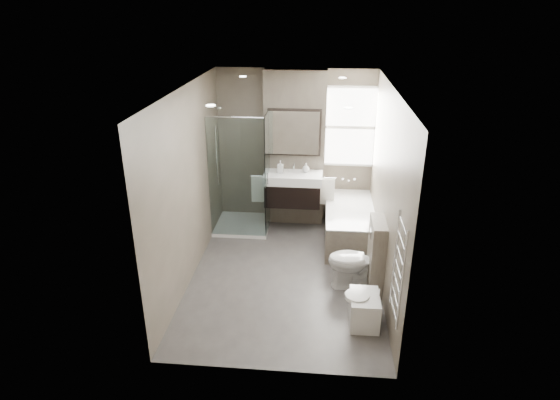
# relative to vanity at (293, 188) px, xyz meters

# --- Properties ---
(room) EXTENTS (2.70, 3.90, 2.70)m
(room) POSITION_rel_vanity_xyz_m (0.00, -1.43, 0.56)
(room) COLOR #494643
(room) RESTS_ON ground
(vanity_pier) EXTENTS (1.00, 0.25, 2.60)m
(vanity_pier) POSITION_rel_vanity_xyz_m (0.00, 0.35, 0.56)
(vanity_pier) COLOR #60574B
(vanity_pier) RESTS_ON ground
(vanity) EXTENTS (0.95, 0.47, 0.66)m
(vanity) POSITION_rel_vanity_xyz_m (0.00, 0.00, 0.00)
(vanity) COLOR black
(vanity) RESTS_ON vanity_pier
(mirror_cabinet) EXTENTS (0.86, 0.08, 0.76)m
(mirror_cabinet) POSITION_rel_vanity_xyz_m (0.00, 0.19, 0.89)
(mirror_cabinet) COLOR black
(mirror_cabinet) RESTS_ON vanity_pier
(towel_left) EXTENTS (0.24, 0.06, 0.44)m
(towel_left) POSITION_rel_vanity_xyz_m (-0.56, -0.02, -0.02)
(towel_left) COLOR white
(towel_left) RESTS_ON vanity_pier
(towel_right) EXTENTS (0.24, 0.06, 0.44)m
(towel_right) POSITION_rel_vanity_xyz_m (0.56, -0.02, -0.02)
(towel_right) COLOR white
(towel_right) RESTS_ON vanity_pier
(shower_enclosure) EXTENTS (0.90, 0.90, 2.00)m
(shower_enclosure) POSITION_rel_vanity_xyz_m (-0.75, -0.08, -0.25)
(shower_enclosure) COLOR white
(shower_enclosure) RESTS_ON ground
(bathtub) EXTENTS (0.75, 1.60, 0.57)m
(bathtub) POSITION_rel_vanity_xyz_m (0.92, -0.33, -0.43)
(bathtub) COLOR #60574B
(bathtub) RESTS_ON ground
(window) EXTENTS (0.98, 0.06, 1.33)m
(window) POSITION_rel_vanity_xyz_m (0.90, 0.45, 0.93)
(window) COLOR white
(window) RESTS_ON room
(toilet) EXTENTS (0.77, 0.45, 0.77)m
(toilet) POSITION_rel_vanity_xyz_m (0.97, -1.65, -0.35)
(toilet) COLOR white
(toilet) RESTS_ON ground
(cistern_box) EXTENTS (0.19, 0.55, 1.00)m
(cistern_box) POSITION_rel_vanity_xyz_m (1.21, -1.68, -0.24)
(cistern_box) COLOR #60574B
(cistern_box) RESTS_ON ground
(bidet) EXTENTS (0.41, 0.47, 0.50)m
(bidet) POSITION_rel_vanity_xyz_m (1.01, -2.44, -0.54)
(bidet) COLOR white
(bidet) RESTS_ON ground
(towel_radiator) EXTENTS (0.03, 0.49, 1.10)m
(towel_radiator) POSITION_rel_vanity_xyz_m (1.25, -3.03, 0.38)
(towel_radiator) COLOR silver
(towel_radiator) RESTS_ON room
(soap_bottle_a) EXTENTS (0.09, 0.09, 0.20)m
(soap_bottle_a) POSITION_rel_vanity_xyz_m (-0.21, 0.03, 0.36)
(soap_bottle_a) COLOR white
(soap_bottle_a) RESTS_ON vanity
(soap_bottle_b) EXTENTS (0.12, 0.12, 0.15)m
(soap_bottle_b) POSITION_rel_vanity_xyz_m (0.20, 0.10, 0.34)
(soap_bottle_b) COLOR white
(soap_bottle_b) RESTS_ON vanity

